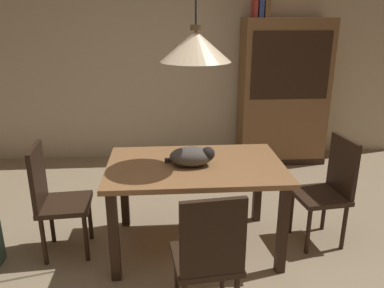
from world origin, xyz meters
TOP-DOWN VIEW (x-y plane):
  - ground at (0.00, 0.00)m, footprint 10.00×10.00m
  - back_wall at (0.00, 2.65)m, footprint 6.40×0.10m
  - dining_table at (0.02, 0.36)m, footprint 1.40×0.90m
  - chair_right_side at (1.15, 0.37)m, footprint 0.44×0.44m
  - chair_left_side at (-1.11, 0.35)m, footprint 0.43×0.43m
  - chair_near_front at (0.03, -0.52)m, footprint 0.44×0.44m
  - cat_sleeping at (-0.00, 0.33)m, footprint 0.39×0.22m
  - pendant_lamp at (0.02, 0.36)m, footprint 0.52×0.52m
  - hutch_bookcase at (1.32, 2.32)m, footprint 1.12×0.45m
  - book_red_tall at (0.89, 2.32)m, footprint 0.04×0.22m
  - book_blue_wide at (0.95, 2.32)m, footprint 0.06×0.24m
  - book_brown_thick at (1.03, 2.32)m, footprint 0.06×0.24m

SIDE VIEW (x-z plane):
  - ground at x=0.00m, z-range 0.00..0.00m
  - chair_right_side at x=1.15m, z-range 0.05..0.98m
  - chair_left_side at x=-1.11m, z-range 0.05..0.98m
  - chair_near_front at x=0.03m, z-range 0.05..0.98m
  - dining_table at x=0.02m, z-range 0.27..1.02m
  - cat_sleeping at x=0.00m, z-range 0.75..0.90m
  - hutch_bookcase at x=1.32m, z-range -0.04..1.81m
  - back_wall at x=0.00m, z-range 0.00..2.90m
  - pendant_lamp at x=0.02m, z-range 1.01..2.31m
  - book_brown_thick at x=1.03m, z-range 1.85..2.07m
  - book_blue_wide at x=0.95m, z-range 1.85..2.09m
  - book_red_tall at x=0.89m, z-range 1.85..2.13m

